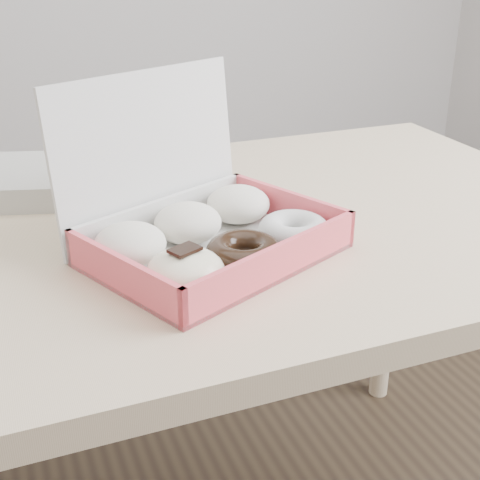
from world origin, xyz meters
name	(u,v)px	position (x,y,z in m)	size (l,w,h in m)	color
table	(241,261)	(0.00, 0.00, 0.67)	(1.20, 0.80, 0.75)	tan
donut_box	(203,228)	(-0.10, -0.10, 0.79)	(0.41, 0.38, 0.24)	silver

